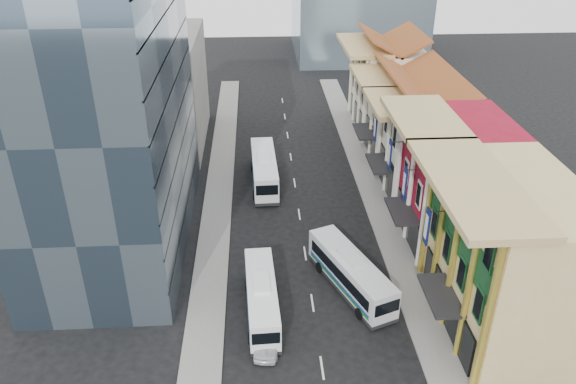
{
  "coord_description": "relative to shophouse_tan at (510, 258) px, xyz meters",
  "views": [
    {
      "loc": [
        -4.06,
        -27.42,
        29.7
      ],
      "look_at": [
        -1.45,
        17.15,
        5.31
      ],
      "focal_mm": 35.0,
      "sensor_mm": 36.0,
      "label": 1
    }
  ],
  "objects": [
    {
      "name": "sedan_left",
      "position": [
        -17.76,
        -1.68,
        -5.27
      ],
      "size": [
        2.29,
        4.48,
        1.46
      ],
      "primitive_type": "imported",
      "rotation": [
        0.0,
        0.0,
        -0.13
      ],
      "color": "silver",
      "rests_on": "ground"
    },
    {
      "name": "ground",
      "position": [
        -14.0,
        -5.0,
        -6.0
      ],
      "size": [
        200.0,
        200.0,
        0.0
      ],
      "primitive_type": "plane",
      "color": "black",
      "rests_on": "ground"
    },
    {
      "name": "shophouse_cream_mid",
      "position": [
        0.0,
        30.5,
        -1.0
      ],
      "size": [
        8.0,
        9.0,
        10.0
      ],
      "primitive_type": "cube",
      "color": "silver",
      "rests_on": "ground"
    },
    {
      "name": "shophouse_cream_near",
      "position": [
        0.0,
        21.5,
        -1.0
      ],
      "size": [
        8.0,
        9.0,
        10.0
      ],
      "primitive_type": "cube",
      "color": "silver",
      "rests_on": "ground"
    },
    {
      "name": "sidewalk_left",
      "position": [
        -22.5,
        17.0,
        -5.92
      ],
      "size": [
        3.0,
        90.0,
        0.15
      ],
      "primitive_type": "cube",
      "color": "slate",
      "rests_on": "ground"
    },
    {
      "name": "bus_right",
      "position": [
        -10.7,
        4.59,
        -4.29
      ],
      "size": [
        6.25,
        10.83,
        3.42
      ],
      "primitive_type": null,
      "rotation": [
        0.0,
        0.0,
        0.38
      ],
      "color": "silver",
      "rests_on": "ground"
    },
    {
      "name": "bus_left_near",
      "position": [
        -18.1,
        2.04,
        -4.42
      ],
      "size": [
        2.75,
        9.96,
        3.16
      ],
      "primitive_type": null,
      "rotation": [
        0.0,
        0.0,
        0.04
      ],
      "color": "white",
      "rests_on": "ground"
    },
    {
      "name": "office_block_far",
      "position": [
        -30.0,
        37.0,
        1.0
      ],
      "size": [
        10.0,
        18.0,
        14.0
      ],
      "primitive_type": "cube",
      "color": "gray",
      "rests_on": "ground"
    },
    {
      "name": "shophouse_cream_far",
      "position": [
        0.0,
        41.0,
        -0.5
      ],
      "size": [
        8.0,
        12.0,
        11.0
      ],
      "primitive_type": "cube",
      "color": "silver",
      "rests_on": "ground"
    },
    {
      "name": "shophouse_red",
      "position": [
        0.0,
        12.0,
        0.0
      ],
      "size": [
        8.0,
        10.0,
        12.0
      ],
      "primitive_type": "cube",
      "color": "maroon",
      "rests_on": "ground"
    },
    {
      "name": "sidewalk_right",
      "position": [
        -5.5,
        17.0,
        -5.92
      ],
      "size": [
        3.0,
        90.0,
        0.15
      ],
      "primitive_type": "cube",
      "color": "slate",
      "rests_on": "ground"
    },
    {
      "name": "bus_left_far",
      "position": [
        -17.43,
        24.08,
        -4.18
      ],
      "size": [
        3.01,
        11.42,
        3.64
      ],
      "primitive_type": null,
      "rotation": [
        0.0,
        0.0,
        0.03
      ],
      "color": "white",
      "rests_on": "ground"
    },
    {
      "name": "office_tower",
      "position": [
        -31.0,
        14.0,
        9.0
      ],
      "size": [
        12.0,
        26.0,
        30.0
      ],
      "primitive_type": "cube",
      "color": "#3D5060",
      "rests_on": "ground"
    },
    {
      "name": "shophouse_tan",
      "position": [
        0.0,
        0.0,
        0.0
      ],
      "size": [
        8.0,
        14.0,
        12.0
      ],
      "primitive_type": "cube",
      "color": "#D7C07C",
      "rests_on": "ground"
    }
  ]
}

